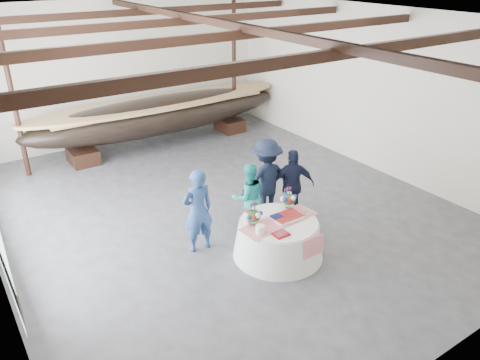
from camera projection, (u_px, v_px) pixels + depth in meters
floor at (220, 207)px, 11.59m from camera, size 10.00×12.00×0.01m
wall_back at (121, 72)px, 15.11m from camera, size 10.00×0.02×4.50m
wall_front at (457, 239)px, 6.13m from camera, size 10.00×0.02×4.50m
wall_right at (369, 89)px, 13.15m from camera, size 0.02×12.00×4.50m
ceiling at (216, 16)px, 9.65m from camera, size 10.00×12.00×0.01m
pavilion_structure at (198, 36)px, 10.47m from camera, size 9.80×11.76×4.50m
longboat_display at (161, 115)px, 14.97m from camera, size 8.74×1.75×1.64m
banquet_table at (278, 238)px, 9.56m from camera, size 1.86×1.86×0.80m
tabletop_items at (273, 212)px, 9.44m from camera, size 1.75×1.03×0.40m
guest_woman_blue at (198, 211)px, 9.54m from camera, size 0.68×0.46×1.84m
guest_woman_teal at (248, 197)px, 10.35m from camera, size 0.90×0.77×1.59m
guest_man_left at (266, 179)px, 10.74m from camera, size 1.33×0.85×1.96m
guest_man_right at (293, 185)px, 10.76m from camera, size 1.09×0.84×1.72m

